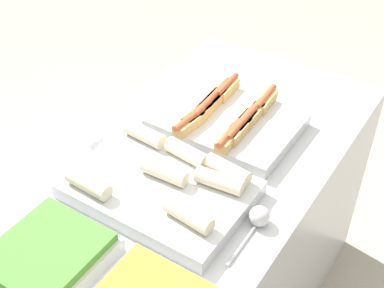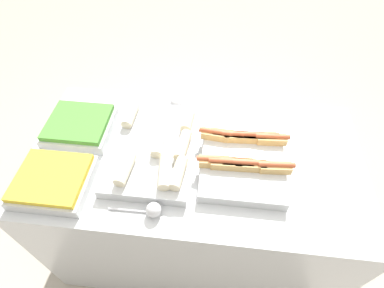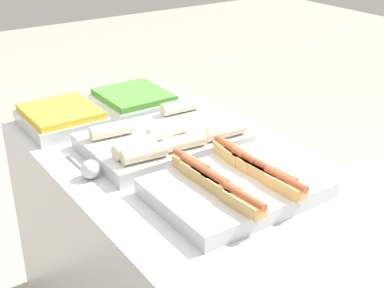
# 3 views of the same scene
# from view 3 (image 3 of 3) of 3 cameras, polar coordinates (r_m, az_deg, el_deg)

# --- Properties ---
(counter) EXTENTS (1.49, 0.79, 0.87)m
(counter) POSITION_cam_3_polar(r_m,az_deg,el_deg) (1.94, 0.27, -14.11)
(counter) COLOR silver
(counter) RESTS_ON ground_plane
(tray_hotdogs) EXTENTS (0.40, 0.47, 0.10)m
(tray_hotdogs) POSITION_cam_3_polar(r_m,az_deg,el_deg) (1.54, 4.71, -4.30)
(tray_hotdogs) COLOR silver
(tray_hotdogs) RESTS_ON counter
(tray_wraps) EXTENTS (0.36, 0.52, 0.10)m
(tray_wraps) POSITION_cam_3_polar(r_m,az_deg,el_deg) (1.82, -3.05, 0.51)
(tray_wraps) COLOR silver
(tray_wraps) RESTS_ON counter
(tray_side_front) EXTENTS (0.30, 0.27, 0.07)m
(tray_side_front) POSITION_cam_3_polar(r_m,az_deg,el_deg) (2.05, -13.78, 2.75)
(tray_side_front) COLOR silver
(tray_side_front) RESTS_ON counter
(tray_side_back) EXTENTS (0.30, 0.27, 0.07)m
(tray_side_back) POSITION_cam_3_polar(r_m,az_deg,el_deg) (2.16, -6.21, 4.57)
(tray_side_back) COLOR silver
(tray_side_back) RESTS_ON counter
(serving_spoon_near) EXTENTS (0.21, 0.06, 0.06)m
(serving_spoon_near) POSITION_cam_3_polar(r_m,az_deg,el_deg) (1.66, -10.90, -2.64)
(serving_spoon_near) COLOR silver
(serving_spoon_near) RESTS_ON counter
(serving_spoon_far) EXTENTS (0.20, 0.06, 0.06)m
(serving_spoon_far) POSITION_cam_3_polar(r_m,az_deg,el_deg) (1.95, 5.21, 2.01)
(serving_spoon_far) COLOR silver
(serving_spoon_far) RESTS_ON counter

